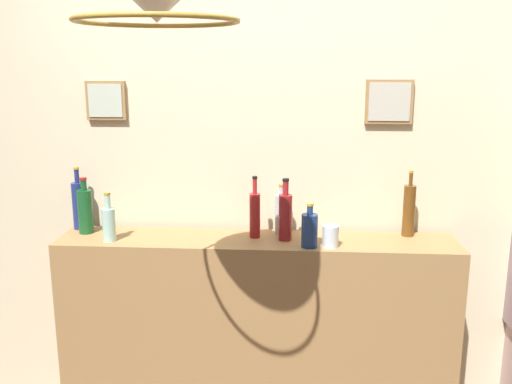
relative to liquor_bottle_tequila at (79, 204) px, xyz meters
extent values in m
cube|color=beige|center=(0.94, 0.13, 0.17)|extent=(3.57, 0.08, 2.62)
cube|color=#9E7547|center=(0.15, 0.08, 0.53)|extent=(0.20, 0.03, 0.20)
cube|color=#B5C1AF|center=(0.15, 0.06, 0.53)|extent=(0.17, 0.01, 0.17)
cube|color=#9E7547|center=(1.58, 0.08, 0.53)|extent=(0.23, 0.03, 0.22)
cube|color=#B5B1A3|center=(1.58, 0.06, 0.53)|extent=(0.20, 0.01, 0.19)
cube|color=#9E7547|center=(0.94, -0.12, -0.63)|extent=(1.97, 0.33, 1.01)
cylinder|color=navy|center=(0.00, 0.00, -0.01)|extent=(0.07, 0.07, 0.25)
cylinder|color=navy|center=(0.00, 0.00, 0.15)|extent=(0.02, 0.02, 0.07)
cylinder|color=#B7932D|center=(0.00, 0.00, 0.19)|extent=(0.03, 0.03, 0.01)
cylinder|color=navy|center=(1.19, -0.22, -0.05)|extent=(0.08, 0.08, 0.16)
cylinder|color=navy|center=(1.19, -0.22, 0.05)|extent=(0.03, 0.03, 0.04)
cylinder|color=#B7932D|center=(1.19, -0.22, 0.08)|extent=(0.03, 0.03, 0.01)
cylinder|color=maroon|center=(1.08, -0.12, -0.02)|extent=(0.07, 0.07, 0.23)
cylinder|color=maroon|center=(1.08, -0.12, 0.13)|extent=(0.03, 0.03, 0.07)
cylinder|color=black|center=(1.08, -0.12, 0.17)|extent=(0.03, 0.03, 0.01)
cylinder|color=#175126|center=(0.06, -0.07, -0.02)|extent=(0.07, 0.07, 0.22)
cylinder|color=#175126|center=(0.06, -0.07, 0.12)|extent=(0.03, 0.03, 0.05)
cylinder|color=maroon|center=(0.06, -0.07, 0.15)|extent=(0.04, 0.04, 0.01)
cylinder|color=brown|center=(1.69, -0.01, 0.00)|extent=(0.06, 0.06, 0.26)
cylinder|color=brown|center=(1.69, -0.01, 0.16)|extent=(0.02, 0.02, 0.06)
cylinder|color=#B7932D|center=(1.69, -0.01, 0.20)|extent=(0.02, 0.02, 0.01)
cylinder|color=#A72121|center=(0.92, -0.09, -0.02)|extent=(0.05, 0.05, 0.22)
cylinder|color=#A72121|center=(0.92, -0.09, 0.13)|extent=(0.02, 0.02, 0.08)
cylinder|color=black|center=(0.92, -0.09, 0.17)|extent=(0.02, 0.02, 0.01)
cylinder|color=#ACC2D6|center=(1.05, -0.02, -0.03)|extent=(0.06, 0.06, 0.20)
cylinder|color=#ACC2D6|center=(1.05, -0.02, 0.10)|extent=(0.02, 0.02, 0.04)
cylinder|color=#B7932D|center=(1.05, -0.02, 0.12)|extent=(0.03, 0.03, 0.01)
cylinder|color=#A5D5C7|center=(0.22, -0.20, -0.05)|extent=(0.06, 0.06, 0.16)
cylinder|color=#A5D5C7|center=(0.22, -0.20, 0.07)|extent=(0.03, 0.03, 0.07)
cylinder|color=#B7932D|center=(0.22, -0.20, 0.11)|extent=(0.03, 0.03, 0.01)
cylinder|color=silver|center=(1.29, -0.21, -0.08)|extent=(0.08, 0.08, 0.10)
torus|color=#AD8433|center=(0.69, -0.99, 0.85)|extent=(0.51, 0.51, 0.02)
camera|label=1|loc=(1.11, -2.75, 0.72)|focal=39.36mm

